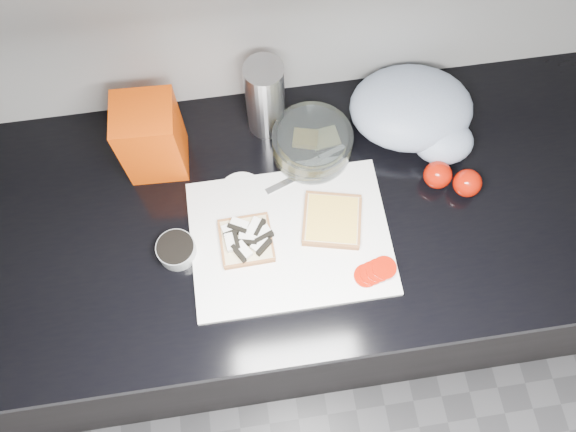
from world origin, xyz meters
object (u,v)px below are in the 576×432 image
object	(u,v)px
glass_bowl	(312,144)
bread_bag	(151,138)
cutting_board	(290,238)
steel_canister	(265,99)

from	to	relation	value
glass_bowl	bread_bag	bearing A→B (deg)	174.88
cutting_board	bread_bag	size ratio (longest dim) A/B	2.13
bread_bag	steel_canister	size ratio (longest dim) A/B	0.97
bread_bag	glass_bowl	bearing A→B (deg)	-2.51
cutting_board	bread_bag	world-z (taller)	bread_bag
bread_bag	steel_canister	world-z (taller)	steel_canister
cutting_board	steel_canister	world-z (taller)	steel_canister
glass_bowl	steel_canister	size ratio (longest dim) A/B	0.88
glass_bowl	bread_bag	distance (m)	0.33
cutting_board	bread_bag	bearing A→B (deg)	138.41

